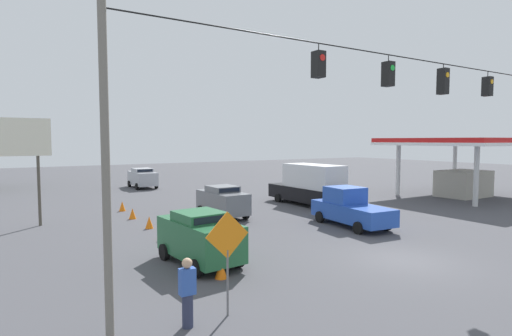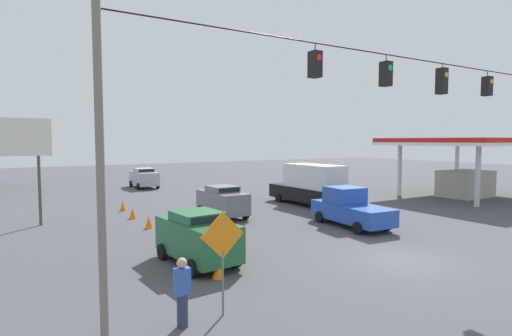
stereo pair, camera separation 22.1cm
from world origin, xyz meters
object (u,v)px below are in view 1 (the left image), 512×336
object	(u,v)px
gas_station	(464,154)
traffic_cone_fourth	(149,222)
roadside_billboard	(3,145)
overhead_signal_span	(416,125)
pickup_truck_blue_crossing_near	(350,208)
traffic_cone_fifth	(132,214)
pedestrian	(187,292)
traffic_cone_farthest	(122,206)
work_zone_sign	(227,243)
box_truck_black_oncoming_far	(312,185)
sedan_grey_withflow_mid	(223,201)
traffic_cone_third	(163,233)
sedan_green_parked_shoulder	(200,237)
traffic_cone_nearest	(221,269)
sedan_silver_withflow_deep	(142,178)
traffic_cone_second	(191,247)

from	to	relation	value
gas_station	traffic_cone_fourth	bearing A→B (deg)	-3.78
gas_station	roadside_billboard	size ratio (longest dim) A/B	1.99
overhead_signal_span	pickup_truck_blue_crossing_near	world-z (taller)	overhead_signal_span
traffic_cone_fifth	pedestrian	world-z (taller)	pedestrian
traffic_cone_farthest	work_zone_sign	xyz separation A→B (m)	(1.37, 17.90, 1.66)
box_truck_black_oncoming_far	traffic_cone_fifth	xyz separation A→B (m)	(12.39, -1.79, -1.15)
traffic_cone_fifth	roadside_billboard	distance (m)	7.71
gas_station	roadside_billboard	world-z (taller)	roadside_billboard
sedan_grey_withflow_mid	traffic_cone_fifth	xyz separation A→B (m)	(4.86, -2.41, -0.68)
roadside_billboard	traffic_cone_third	bearing A→B (deg)	133.87
gas_station	roadside_billboard	distance (m)	33.22
sedan_green_parked_shoulder	pedestrian	distance (m)	5.24
sedan_green_parked_shoulder	traffic_cone_nearest	size ratio (longest dim) A/B	6.26
overhead_signal_span	box_truck_black_oncoming_far	size ratio (longest dim) A/B	3.01
traffic_cone_fifth	gas_station	size ratio (longest dim) A/B	0.06
box_truck_black_oncoming_far	traffic_cone_nearest	size ratio (longest dim) A/B	11.50
sedan_silver_withflow_deep	work_zone_sign	xyz separation A→B (m)	(6.25, 30.42, 0.97)
traffic_cone_second	roadside_billboard	world-z (taller)	roadside_billboard
sedan_grey_withflow_mid	traffic_cone_second	bearing A→B (deg)	53.91
traffic_cone_nearest	pedestrian	size ratio (longest dim) A/B	0.37
overhead_signal_span	traffic_cone_third	xyz separation A→B (m)	(7.08, -8.55, -4.99)
traffic_cone_nearest	traffic_cone_third	world-z (taller)	same
box_truck_black_oncoming_far	pedestrian	bearing A→B (deg)	41.50
overhead_signal_span	traffic_cone_fifth	xyz separation A→B (m)	(7.00, -14.44, -4.99)
traffic_cone_second	roadside_billboard	distance (m)	12.42
gas_station	box_truck_black_oncoming_far	bearing A→B (deg)	-12.46
traffic_cone_second	traffic_cone_third	bearing A→B (deg)	-87.07
gas_station	work_zone_sign	xyz separation A→B (m)	(27.54, 9.98, -1.62)
sedan_grey_withflow_mid	work_zone_sign	world-z (taller)	work_zone_sign
traffic_cone_nearest	traffic_cone_second	distance (m)	3.16
overhead_signal_span	box_truck_black_oncoming_far	distance (m)	14.28
traffic_cone_third	traffic_cone_fourth	xyz separation A→B (m)	(-0.17, -2.76, 0.00)
overhead_signal_span	roadside_billboard	size ratio (longest dim) A/B	3.81
sedan_silver_withflow_deep	work_zone_sign	bearing A→B (deg)	78.39
traffic_cone_farthest	traffic_cone_second	bearing A→B (deg)	89.87
overhead_signal_span	traffic_cone_second	xyz separation A→B (m)	(6.92, -5.48, -4.99)
traffic_cone_nearest	traffic_cone_third	xyz separation A→B (m)	(-0.03, -6.23, 0.00)
traffic_cone_farthest	box_truck_black_oncoming_far	bearing A→B (deg)	158.46
sedan_silver_withflow_deep	traffic_cone_nearest	size ratio (longest dim) A/B	6.77
traffic_cone_nearest	roadside_billboard	bearing A→B (deg)	-63.72
traffic_cone_second	work_zone_sign	distance (m)	6.25
traffic_cone_fourth	pedestrian	bearing A→B (deg)	77.91
sedan_silver_withflow_deep	traffic_cone_third	xyz separation A→B (m)	(5.06, 21.47, -0.69)
sedan_green_parked_shoulder	sedan_grey_withflow_mid	size ratio (longest dim) A/B	1.04
traffic_cone_fourth	pickup_truck_blue_crossing_near	bearing A→B (deg)	152.10
sedan_grey_withflow_mid	roadside_billboard	world-z (taller)	roadside_billboard
sedan_green_parked_shoulder	sedan_grey_withflow_mid	world-z (taller)	sedan_green_parked_shoulder
pickup_truck_blue_crossing_near	work_zone_sign	xyz separation A→B (m)	(11.06, 6.58, 1.01)
pickup_truck_blue_crossing_near	traffic_cone_fifth	size ratio (longest dim) A/B	7.94
box_truck_black_oncoming_far	traffic_cone_farthest	bearing A→B (deg)	-21.54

